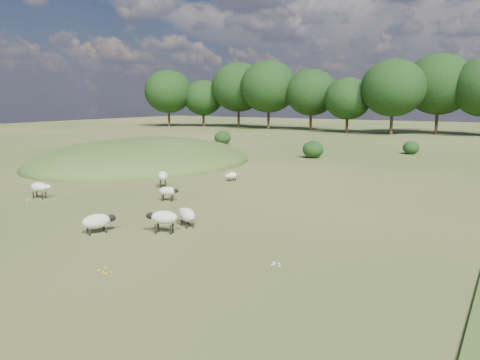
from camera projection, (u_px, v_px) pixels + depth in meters
name	position (u px, v px, depth m)	size (l,w,h in m)	color
ground	(319.00, 162.00, 38.78)	(160.00, 160.00, 0.00)	#315219
mound	(144.00, 163.00, 38.15)	(16.00, 20.00, 4.00)	#33561E
treeline	(404.00, 89.00, 68.07)	(96.28, 14.66, 11.70)	black
shrubs	(290.00, 144.00, 46.58)	(22.01, 9.05, 1.54)	black
sheep_0	(231.00, 175.00, 29.48)	(0.62, 1.04, 0.58)	beige
sheep_1	(163.00, 218.00, 17.93)	(1.31, 0.88, 0.91)	beige
sheep_2	(163.00, 176.00, 27.32)	(1.18, 1.28, 0.96)	beige
sheep_3	(40.00, 187.00, 24.24)	(1.25, 0.73, 0.87)	beige
sheep_4	(97.00, 221.00, 17.99)	(0.98, 1.37, 0.76)	beige
sheep_5	(187.00, 215.00, 19.02)	(1.32, 1.06, 0.75)	beige
sheep_6	(168.00, 191.00, 23.65)	(1.07, 0.71, 0.74)	beige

